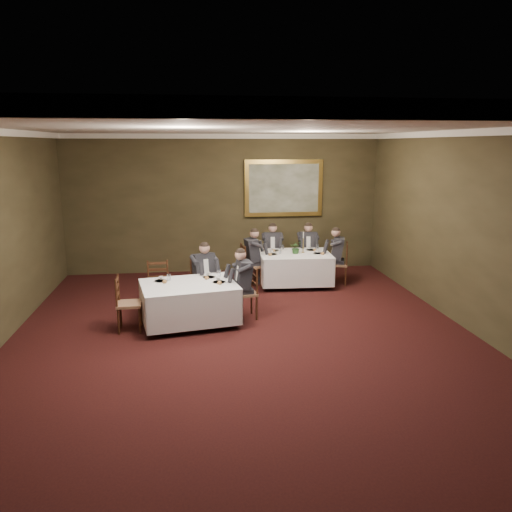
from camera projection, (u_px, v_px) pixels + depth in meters
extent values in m
plane|color=black|center=(246.00, 344.00, 8.31)|extent=(10.00, 10.00, 0.00)
cube|color=silver|center=(245.00, 127.00, 7.54)|extent=(8.00, 10.00, 0.10)
cube|color=#322B19|center=(224.00, 204.00, 12.76)|extent=(8.00, 0.10, 3.50)
cube|color=#322B19|center=(335.00, 392.00, 3.09)|extent=(8.00, 0.10, 3.50)
cube|color=#322B19|center=(480.00, 235.00, 8.44)|extent=(0.10, 10.00, 3.50)
cube|color=white|center=(223.00, 136.00, 12.35)|extent=(8.00, 0.10, 0.12)
cube|color=white|center=(343.00, 109.00, 2.77)|extent=(8.00, 0.10, 0.12)
cube|color=white|center=(488.00, 132.00, 8.06)|extent=(0.10, 10.00, 0.12)
cube|color=black|center=(295.00, 255.00, 11.62)|extent=(1.63, 1.26, 0.04)
cube|color=white|center=(295.00, 254.00, 11.62)|extent=(1.69, 1.32, 0.02)
cube|color=white|center=(295.00, 267.00, 11.69)|extent=(1.71, 1.34, 0.65)
cube|color=black|center=(189.00, 286.00, 9.08)|extent=(1.82, 1.49, 0.04)
cube|color=white|center=(189.00, 284.00, 9.08)|extent=(1.89, 1.56, 0.02)
cube|color=white|center=(189.00, 302.00, 9.15)|extent=(1.91, 1.58, 0.65)
cube|color=brown|center=(272.00, 257.00, 12.46)|extent=(0.48, 0.46, 0.05)
cube|color=black|center=(272.00, 246.00, 12.59)|extent=(0.38, 0.07, 0.54)
cube|color=black|center=(272.00, 243.00, 12.37)|extent=(0.45, 0.35, 0.55)
sphere|color=tan|center=(272.00, 227.00, 12.29)|extent=(0.23, 0.23, 0.21)
cube|color=brown|center=(307.00, 257.00, 12.52)|extent=(0.47, 0.45, 0.05)
cube|color=black|center=(306.00, 246.00, 12.66)|extent=(0.38, 0.06, 0.54)
cube|color=black|center=(308.00, 242.00, 12.44)|extent=(0.44, 0.34, 0.55)
sphere|color=tan|center=(308.00, 227.00, 12.36)|extent=(0.23, 0.23, 0.21)
cube|color=brown|center=(251.00, 266.00, 11.60)|extent=(0.48, 0.50, 0.05)
cube|color=black|center=(243.00, 256.00, 11.49)|extent=(0.09, 0.38, 0.54)
cube|color=black|center=(251.00, 250.00, 11.51)|extent=(0.37, 0.46, 0.55)
sphere|color=tan|center=(251.00, 234.00, 11.43)|extent=(0.24, 0.24, 0.21)
cube|color=brown|center=(338.00, 264.00, 11.76)|extent=(0.53, 0.54, 0.05)
cube|color=black|center=(347.00, 254.00, 11.67)|extent=(0.14, 0.37, 0.54)
cube|color=black|center=(339.00, 248.00, 11.68)|extent=(0.42, 0.49, 0.55)
sphere|color=tan|center=(339.00, 233.00, 11.59)|extent=(0.26, 0.26, 0.21)
cube|color=brown|center=(158.00, 288.00, 9.80)|extent=(0.45, 0.43, 0.05)
cube|color=black|center=(158.00, 273.00, 9.93)|extent=(0.38, 0.04, 0.54)
cube|color=brown|center=(204.00, 284.00, 10.08)|extent=(0.56, 0.55, 0.05)
cube|color=black|center=(200.00, 270.00, 10.18)|extent=(0.36, 0.17, 0.54)
cube|color=black|center=(203.00, 266.00, 9.99)|extent=(0.51, 0.44, 0.55)
sphere|color=tan|center=(203.00, 248.00, 9.91)|extent=(0.27, 0.27, 0.21)
cube|color=brown|center=(245.00, 293.00, 9.45)|extent=(0.48, 0.49, 0.05)
cube|color=black|center=(254.00, 280.00, 9.45)|extent=(0.08, 0.38, 0.54)
cube|color=black|center=(245.00, 274.00, 9.37)|extent=(0.36, 0.46, 0.55)
sphere|color=tan|center=(245.00, 254.00, 9.29)|extent=(0.24, 0.24, 0.21)
cube|color=brown|center=(129.00, 304.00, 8.82)|extent=(0.44, 0.45, 0.05)
cube|color=black|center=(117.00, 291.00, 8.73)|extent=(0.04, 0.38, 0.54)
imported|color=#2D5926|center=(296.00, 247.00, 11.56)|extent=(0.32, 0.30, 0.31)
cylinder|color=gold|center=(303.00, 252.00, 11.69)|extent=(0.07, 0.07, 0.02)
cylinder|color=gold|center=(303.00, 245.00, 11.65)|extent=(0.02, 0.02, 0.34)
cylinder|color=white|center=(303.00, 234.00, 11.59)|extent=(0.02, 0.02, 0.15)
cylinder|color=white|center=(275.00, 250.00, 11.91)|extent=(0.25, 0.25, 0.01)
cylinder|color=white|center=(274.00, 248.00, 12.05)|extent=(0.08, 0.08, 0.05)
cylinder|color=white|center=(282.00, 247.00, 11.92)|extent=(0.06, 0.06, 0.14)
cylinder|color=white|center=(161.00, 280.00, 9.27)|extent=(0.25, 0.25, 0.01)
cylinder|color=white|center=(161.00, 277.00, 9.41)|extent=(0.08, 0.08, 0.05)
cylinder|color=white|center=(170.00, 277.00, 9.28)|extent=(0.06, 0.06, 0.14)
cube|color=gold|center=(284.00, 188.00, 12.82)|extent=(2.02, 0.08, 1.45)
cube|color=#4C5337|center=(284.00, 188.00, 12.77)|extent=(1.80, 0.01, 1.23)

